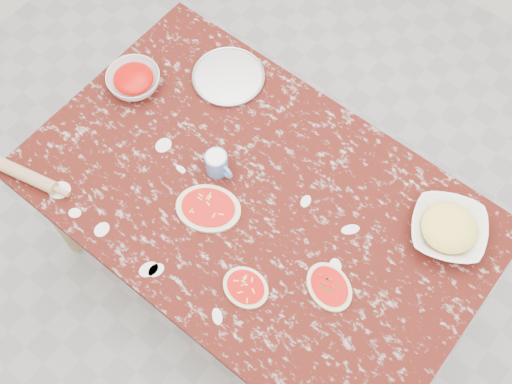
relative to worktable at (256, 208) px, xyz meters
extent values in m
plane|color=gray|center=(0.00, 0.00, -0.67)|extent=(4.00, 4.00, 0.00)
cube|color=#3A0F0B|center=(0.00, 0.00, 0.06)|extent=(1.60, 1.00, 0.04)
cube|color=#9B7A58|center=(0.00, 0.00, 0.00)|extent=(1.50, 0.90, 0.08)
cylinder|color=#9B7A58|center=(-0.72, -0.42, -0.31)|extent=(0.07, 0.07, 0.71)
cylinder|color=#9B7A58|center=(-0.72, 0.42, -0.31)|extent=(0.07, 0.07, 0.71)
cylinder|color=#9B7A58|center=(0.72, 0.42, -0.31)|extent=(0.07, 0.07, 0.71)
cylinder|color=#B2B2B7|center=(-0.40, 0.33, 0.09)|extent=(0.28, 0.28, 0.01)
imported|color=white|center=(-0.65, 0.08, 0.11)|extent=(0.26, 0.26, 0.06)
imported|color=white|center=(0.58, 0.30, 0.11)|extent=(0.33, 0.33, 0.06)
cylinder|color=#537EC9|center=(-0.18, 0.00, 0.13)|extent=(0.08, 0.08, 0.09)
torus|color=#537EC9|center=(-0.13, 0.00, 0.13)|extent=(0.06, 0.02, 0.06)
cylinder|color=silver|center=(-0.18, 0.00, 0.16)|extent=(0.06, 0.06, 0.01)
ellipsoid|color=beige|center=(-0.10, -0.13, 0.09)|extent=(0.28, 0.26, 0.01)
ellipsoid|color=red|center=(-0.10, -0.13, 0.10)|extent=(0.23, 0.21, 0.00)
ellipsoid|color=beige|center=(0.18, -0.27, 0.09)|extent=(0.16, 0.13, 0.01)
ellipsoid|color=red|center=(0.18, -0.27, 0.10)|extent=(0.13, 0.11, 0.00)
ellipsoid|color=beige|center=(0.38, -0.10, 0.09)|extent=(0.21, 0.19, 0.01)
ellipsoid|color=red|center=(0.38, -0.10, 0.10)|extent=(0.17, 0.15, 0.00)
cylinder|color=tan|center=(-0.67, -0.44, 0.11)|extent=(0.24, 0.10, 0.05)
camera|label=1|loc=(0.59, -0.74, 2.05)|focal=44.32mm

